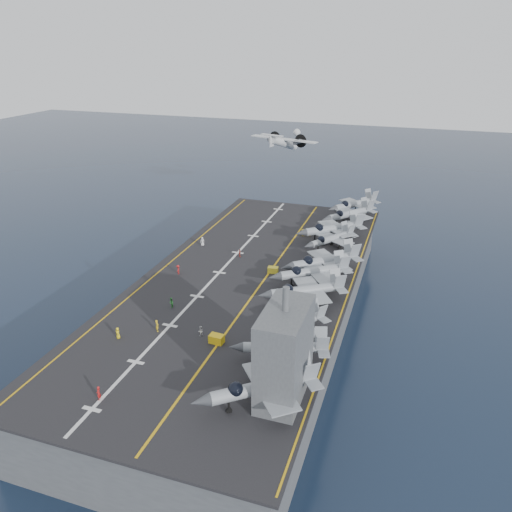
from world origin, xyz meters
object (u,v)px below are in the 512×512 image
(island_superstructure, at_px, (285,343))
(fighter_jet_0, at_px, (263,386))
(transport_plane, at_px, (283,143))
(tow_cart_a, at_px, (217,339))

(island_superstructure, distance_m, fighter_jet_0, 5.70)
(fighter_jet_0, xyz_separation_m, transport_plane, (-24.26, 94.67, 9.91))
(fighter_jet_0, height_order, tow_cart_a, fighter_jet_0)
(island_superstructure, distance_m, tow_cart_a, 16.21)
(tow_cart_a, relative_size, transport_plane, 0.09)
(fighter_jet_0, xyz_separation_m, tow_cart_a, (-10.53, 10.52, -2.10))
(transport_plane, bearing_deg, tow_cart_a, -80.73)
(fighter_jet_0, bearing_deg, island_superstructure, 54.73)
(tow_cart_a, xyz_separation_m, transport_plane, (-13.74, 84.15, 12.02))
(tow_cart_a, bearing_deg, island_superstructure, -32.89)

